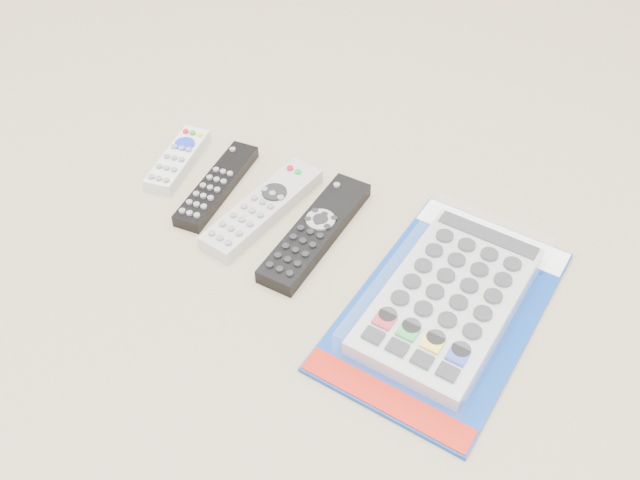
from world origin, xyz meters
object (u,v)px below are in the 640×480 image
at_px(remote_slim_black, 217,185).
at_px(remote_large_black, 316,231).
at_px(jumbo_remote_packaged, 449,297).
at_px(remote_silver_dvd, 263,208).
at_px(remote_small_grey, 178,159).

distance_m(remote_slim_black, remote_large_black, 0.16).
relative_size(remote_slim_black, jumbo_remote_packaged, 0.52).
bearing_deg(remote_slim_black, remote_silver_dvd, -13.07).
distance_m(remote_slim_black, remote_silver_dvd, 0.08).
distance_m(remote_silver_dvd, jumbo_remote_packaged, 0.27).
xyz_separation_m(remote_small_grey, remote_slim_black, (0.08, -0.02, -0.00)).
bearing_deg(jumbo_remote_packaged, remote_slim_black, 176.64).
xyz_separation_m(remote_large_black, jumbo_remote_packaged, (0.19, -0.03, 0.01)).
distance_m(remote_silver_dvd, remote_large_black, 0.08).
distance_m(remote_small_grey, remote_slim_black, 0.08).
xyz_separation_m(remote_small_grey, jumbo_remote_packaged, (0.43, -0.07, 0.01)).
relative_size(remote_small_grey, remote_silver_dvd, 0.68).
relative_size(remote_small_grey, remote_large_black, 0.66).
height_order(remote_slim_black, remote_silver_dvd, remote_silver_dvd).
bearing_deg(remote_large_black, remote_slim_black, 175.66).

